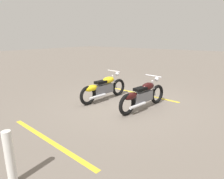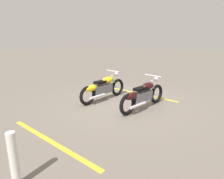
{
  "view_description": "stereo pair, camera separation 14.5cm",
  "coord_description": "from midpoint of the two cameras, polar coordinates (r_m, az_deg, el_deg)",
  "views": [
    {
      "loc": [
        5.57,
        3.67,
        2.29
      ],
      "look_at": [
        0.75,
        0.0,
        0.65
      ],
      "focal_mm": 31.67,
      "sensor_mm": 36.0,
      "label": 1
    },
    {
      "loc": [
        5.66,
        3.56,
        2.29
      ],
      "look_at": [
        0.75,
        0.0,
        0.65
      ],
      "focal_mm": 31.67,
      "sensor_mm": 36.0,
      "label": 2
    }
  ],
  "objects": [
    {
      "name": "motorcycle_dark_foreground",
      "position": [
        6.38,
        8.12,
        -1.67
      ],
      "size": [
        2.22,
        0.65,
        1.04
      ],
      "rotation": [
        0.0,
        0.0,
        2.98
      ],
      "color": "black",
      "rests_on": "ground"
    },
    {
      "name": "parking_stripe_near",
      "position": [
        8.17,
        7.79,
        -1.28
      ],
      "size": [
        0.37,
        3.2,
        0.01
      ],
      "primitive_type": "cube",
      "rotation": [
        0.0,
        0.0,
        1.49
      ],
      "color": "yellow",
      "rests_on": "ground"
    },
    {
      "name": "bollard_post",
      "position": [
        3.57,
        -27.56,
        -17.55
      ],
      "size": [
        0.14,
        0.14,
        0.92
      ],
      "primitive_type": "cylinder",
      "color": "white",
      "rests_on": "ground"
    },
    {
      "name": "motorcycle_bright_foreground",
      "position": [
        7.21,
        -3.31,
        0.42
      ],
      "size": [
        2.23,
        0.62,
        1.04
      ],
      "rotation": [
        0.0,
        0.0,
        3.03
      ],
      "color": "black",
      "rests_on": "ground"
    },
    {
      "name": "parking_stripe_mid",
      "position": [
        4.81,
        -18.07,
        -14.06
      ],
      "size": [
        0.37,
        3.2,
        0.01
      ],
      "primitive_type": "cube",
      "rotation": [
        0.0,
        0.0,
        1.49
      ],
      "color": "yellow",
      "rests_on": "ground"
    },
    {
      "name": "ground_plane",
      "position": [
        7.06,
        3.0,
        -3.81
      ],
      "size": [
        60.0,
        60.0,
        0.0
      ],
      "primitive_type": "plane",
      "color": "slate"
    }
  ]
}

